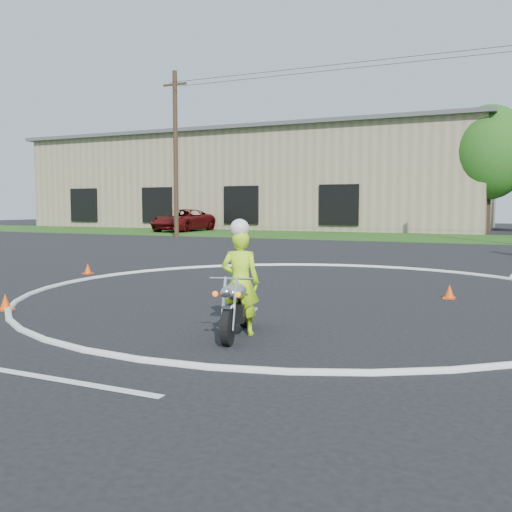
% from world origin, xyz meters
% --- Properties ---
extents(ground, '(120.00, 120.00, 0.00)m').
position_xyz_m(ground, '(0.00, 0.00, 0.00)').
color(ground, black).
rests_on(ground, ground).
extents(grass_strip, '(120.00, 10.00, 0.02)m').
position_xyz_m(grass_strip, '(0.00, 27.00, 0.01)').
color(grass_strip, '#1E4714').
rests_on(grass_strip, ground).
extents(course_markings, '(19.05, 19.05, 0.12)m').
position_xyz_m(course_markings, '(2.17, 4.35, 0.01)').
color(course_markings, silver).
rests_on(course_markings, ground).
extents(primary_motorcycle, '(0.68, 1.74, 0.93)m').
position_xyz_m(primary_motorcycle, '(0.46, -1.26, 0.45)').
color(primary_motorcycle, black).
rests_on(primary_motorcycle, ground).
extents(rider_primary_grp, '(0.65, 0.51, 1.73)m').
position_xyz_m(rider_primary_grp, '(0.45, -1.13, 0.83)').
color(rider_primary_grp, '#BCFE1A').
rests_on(rider_primary_grp, ground).
extents(pickup_grp, '(2.95, 6.10, 1.67)m').
position_xyz_m(pickup_grp, '(-19.01, 28.10, 0.84)').
color(pickup_grp, '#50090B').
rests_on(pickup_grp, ground).
extents(traffic_cones, '(20.50, 11.89, 0.30)m').
position_xyz_m(traffic_cones, '(3.65, 4.39, 0.14)').
color(traffic_cones, '#F04B0C').
rests_on(traffic_cones, ground).
extents(warehouse, '(41.00, 17.00, 8.30)m').
position_xyz_m(warehouse, '(-18.00, 39.99, 4.16)').
color(warehouse, tan).
rests_on(warehouse, ground).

